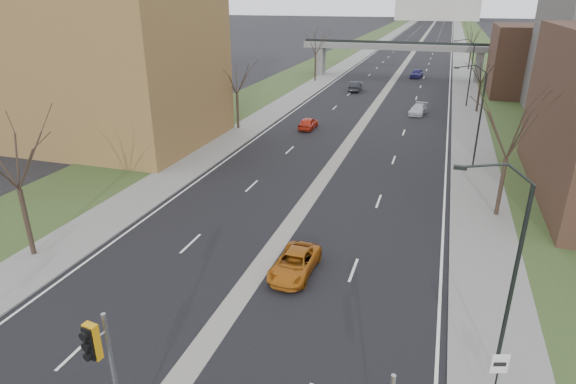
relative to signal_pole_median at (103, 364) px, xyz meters
The scene contains 25 objects.
road_surface 151.67m from the signal_pole_median, 89.90° to the left, with size 20.00×600.00×0.01m, color black.
median_strip 151.67m from the signal_pole_median, 89.90° to the left, with size 1.20×600.00×0.02m, color gray.
sidewalk_right 152.16m from the signal_pole_median, 85.38° to the left, with size 4.00×600.00×0.12m, color gray.
sidewalk_left 152.12m from the signal_pole_median, 94.43° to the left, with size 4.00×600.00×0.12m, color gray.
grass_verge_right 152.76m from the signal_pole_median, 83.13° to the left, with size 8.00×600.00×0.10m, color #2D441F.
grass_verge_left 152.70m from the signal_pole_median, 96.67° to the left, with size 8.00×600.00×0.10m, color #2D441F.
apartment_building 41.42m from the signal_pole_median, 129.14° to the left, with size 25.00×16.00×22.00m, color olive.
commercial_block_far 75.01m from the signal_pole_median, 72.73° to the left, with size 14.00×14.00×10.00m, color #482B21.
pedestrian_bridge 81.63m from the signal_pole_median, 89.82° to the left, with size 34.00×3.00×6.45m.
streetlight_near 13.97m from the signal_pole_median, 34.12° to the left, with size 2.61×0.20×8.70m.
streetlight_mid 35.60m from the signal_pole_median, 71.50° to the left, with size 2.61×0.20×8.70m.
streetlight_far 60.76m from the signal_pole_median, 79.31° to the left, with size 2.61×0.20×8.70m.
tree_left_a 16.23m from the signal_pole_median, 142.93° to the left, with size 7.20×7.20×9.40m.
tree_left_b 41.70m from the signal_pole_median, 107.82° to the left, with size 6.75×6.75×8.81m.
tree_left_c 74.79m from the signal_pole_median, 99.82° to the left, with size 7.65×7.65×9.99m.
tree_right_a 27.25m from the signal_pole_median, 60.69° to the left, with size 7.20×7.20×9.40m.
tree_right_b 58.19m from the signal_pole_median, 76.82° to the left, with size 6.30×6.30×8.22m.
tree_right_c 97.59m from the signal_pole_median, 82.18° to the left, with size 7.65×7.65×9.99m.
signal_pole_median is the anchor object (origin of this frame).
speed_limit_sign 12.88m from the signal_pole_median, 23.83° to the left, with size 0.58×0.22×2.79m.
car_left_near 42.46m from the signal_pole_median, 97.04° to the left, with size 1.57×3.90×1.33m, color red.
car_left_far 66.66m from the signal_pole_median, 93.72° to the left, with size 1.59×4.55×1.50m, color black.
car_right_near 12.96m from the signal_pole_median, 79.64° to the left, with size 2.02×4.38×1.22m, color #A65811.
car_right_mid 53.56m from the signal_pole_median, 83.42° to the left, with size 1.76×4.33×1.26m, color #BABBC3.
car_right_far 83.48m from the signal_pole_median, 87.30° to the left, with size 1.84×4.57×1.56m, color navy.
Camera 1 is at (8.52, -10.81, 14.01)m, focal length 30.00 mm.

